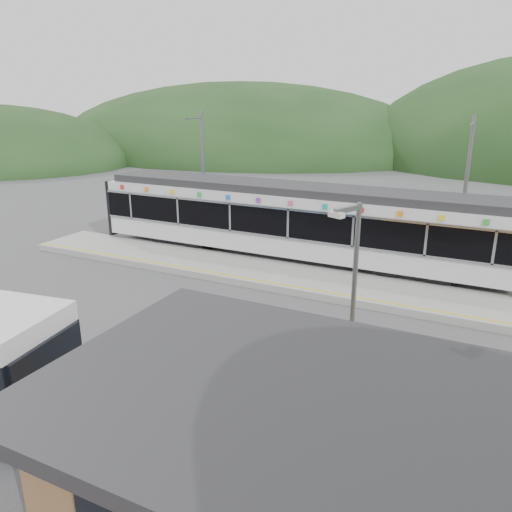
% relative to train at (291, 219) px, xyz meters
% --- Properties ---
extents(ground, '(120.00, 120.00, 0.00)m').
position_rel_train_xyz_m(ground, '(0.45, -6.00, -2.06)').
color(ground, '#4C4C4F').
rests_on(ground, ground).
extents(hills, '(146.00, 149.00, 26.00)m').
position_rel_train_xyz_m(hills, '(6.64, -0.71, -2.06)').
color(hills, '#1E3D19').
rests_on(hills, ground).
extents(platform, '(26.00, 3.20, 0.30)m').
position_rel_train_xyz_m(platform, '(0.45, -2.70, -1.91)').
color(platform, '#9E9E99').
rests_on(platform, ground).
extents(yellow_line, '(26.00, 0.10, 0.01)m').
position_rel_train_xyz_m(yellow_line, '(0.45, -4.00, -1.76)').
color(yellow_line, yellow).
rests_on(yellow_line, platform).
extents(train, '(20.44, 3.01, 3.74)m').
position_rel_train_xyz_m(train, '(0.00, 0.00, 0.00)').
color(train, black).
rests_on(train, ground).
extents(catenary_mast_west, '(0.18, 1.80, 7.00)m').
position_rel_train_xyz_m(catenary_mast_west, '(-6.55, 2.56, 1.58)').
color(catenary_mast_west, slate).
rests_on(catenary_mast_west, ground).
extents(catenary_mast_east, '(0.18, 1.80, 7.00)m').
position_rel_train_xyz_m(catenary_mast_east, '(7.45, 2.56, 1.58)').
color(catenary_mast_east, slate).
rests_on(catenary_mast_east, ground).
extents(station_shelter, '(9.20, 6.20, 3.00)m').
position_rel_train_xyz_m(station_shelter, '(6.45, -15.00, -0.51)').
color(station_shelter, olive).
rests_on(station_shelter, ground).
extents(lamp_post, '(0.46, 1.01, 5.36)m').
position_rel_train_xyz_m(lamp_post, '(6.01, -10.68, 1.15)').
color(lamp_post, slate).
rests_on(lamp_post, ground).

